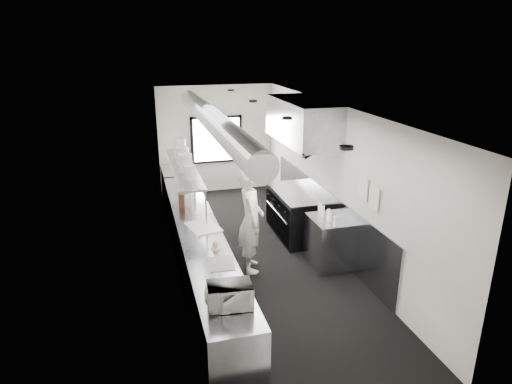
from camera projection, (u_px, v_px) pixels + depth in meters
floor at (257, 255)px, 8.53m from camera, size 3.00×8.00×0.01m
ceiling at (257, 107)px, 7.62m from camera, size 3.00×8.00×0.01m
wall_back at (216, 139)px, 11.72m from camera, size 3.00×0.02×2.80m
wall_front at (364, 307)px, 4.43m from camera, size 3.00×0.02×2.80m
wall_left at (173, 192)px, 7.70m from camera, size 0.02×8.00×2.80m
wall_right at (333, 179)px, 8.45m from camera, size 0.02×8.00×2.80m
wall_cladding at (324, 215)px, 8.99m from camera, size 0.03×5.50×1.10m
hvac_duct at (213, 120)px, 7.89m from camera, size 0.40×6.40×0.40m
service_window at (217, 140)px, 11.69m from camera, size 1.36×0.05×1.25m
exhaust_hood at (302, 121)px, 8.66m from camera, size 0.81×2.20×0.88m
prep_counter at (200, 252)px, 7.64m from camera, size 0.70×6.00×0.90m
pass_shelf at (184, 168)px, 8.65m from camera, size 0.45×3.00×0.68m
range at (296, 214)px, 9.27m from camera, size 0.88×1.60×0.94m
bottle_station at (329, 242)px, 8.03m from camera, size 0.65×0.80×0.90m
far_work_table at (177, 187)px, 11.02m from camera, size 0.70×1.20×0.90m
notice_sheet_a at (363, 188)px, 7.28m from camera, size 0.02×0.28×0.38m
notice_sheet_b at (374, 198)px, 6.98m from camera, size 0.02×0.28×0.38m
line_cook at (251, 220)px, 7.74m from camera, size 0.55×0.74×1.86m
microwave at (230, 295)px, 5.27m from camera, size 0.51×0.41×0.29m
deli_tub_a at (211, 290)px, 5.56m from camera, size 0.17×0.17×0.10m
deli_tub_b at (209, 293)px, 5.50m from camera, size 0.14×0.14×0.09m
newspaper at (221, 264)px, 6.31m from camera, size 0.39×0.47×0.01m
small_plate at (216, 248)px, 6.77m from camera, size 0.20×0.20×0.01m
pastry at (216, 244)px, 6.75m from camera, size 0.10×0.10×0.10m
cutting_board at (203, 227)px, 7.52m from camera, size 0.60×0.71×0.02m
knife_block at (182, 199)px, 8.45m from camera, size 0.15×0.25×0.26m
plate_stack_a at (190, 172)px, 7.83m from camera, size 0.27×0.27×0.25m
plate_stack_b at (185, 163)px, 8.26m from camera, size 0.28×0.28×0.33m
plate_stack_c at (182, 156)px, 8.74m from camera, size 0.27×0.27×0.34m
plate_stack_d at (179, 149)px, 9.16m from camera, size 0.28×0.28×0.41m
squeeze_bottle_a at (335, 221)px, 7.55m from camera, size 0.07×0.07×0.17m
squeeze_bottle_b at (330, 217)px, 7.75m from camera, size 0.07×0.07×0.16m
squeeze_bottle_c at (329, 215)px, 7.82m from camera, size 0.08×0.08×0.19m
squeeze_bottle_d at (323, 211)px, 7.97m from camera, size 0.08×0.08×0.19m
squeeze_bottle_e at (320, 207)px, 8.15m from camera, size 0.08×0.08×0.20m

